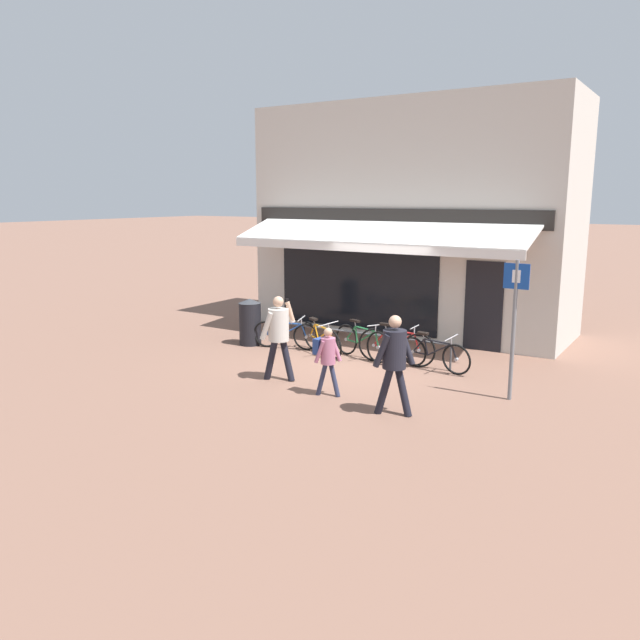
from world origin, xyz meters
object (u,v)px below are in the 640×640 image
pedestrian_second_adult (394,355)px  parking_sign (514,316)px  pedestrian_child (327,353)px  bicycle_orange (321,338)px  bicycle_blue (286,334)px  bicycle_black (434,354)px  litter_bin (250,322)px  bicycle_green (362,342)px  pedestrian_adult (279,329)px  bicycle_red (396,346)px

pedestrian_second_adult → parking_sign: parking_sign is taller
pedestrian_child → bicycle_orange: bearing=130.9°
bicycle_blue → parking_sign: size_ratio=0.65×
pedestrian_child → pedestrian_second_adult: size_ratio=0.75×
bicycle_black → litter_bin: bearing=-168.9°
bicycle_green → pedestrian_child: bearing=-57.4°
litter_bin → bicycle_blue: bearing=5.7°
bicycle_black → pedestrian_child: bearing=-102.4°
pedestrian_child → litter_bin: 4.40m
parking_sign → bicycle_blue: bearing=170.3°
bicycle_orange → bicycle_green: 1.00m
pedestrian_second_adult → bicycle_black: bearing=108.5°
bicycle_orange → bicycle_black: size_ratio=0.95×
litter_bin → parking_sign: bearing=-7.4°
bicycle_black → parking_sign: parking_sign is taller
bicycle_blue → pedestrian_adult: size_ratio=0.96×
bicycle_orange → litter_bin: (-1.96, -0.15, 0.21)m
bicycle_green → litter_bin: bearing=-157.5°
litter_bin → parking_sign: size_ratio=0.46×
bicycle_orange → bicycle_black: bicycle_orange is taller
bicycle_green → bicycle_red: 0.85m
bicycle_red → pedestrian_child: size_ratio=1.39×
bicycle_black → pedestrian_child: pedestrian_child is taller
litter_bin → parking_sign: (6.55, -0.86, 0.95)m
pedestrian_adult → parking_sign: (4.17, 1.22, 0.50)m
bicycle_green → pedestrian_child: 2.80m
bicycle_orange → parking_sign: size_ratio=0.64×
bicycle_green → litter_bin: litter_bin is taller
bicycle_blue → pedestrian_child: 3.70m
bicycle_red → parking_sign: size_ratio=0.71×
bicycle_green → bicycle_black: size_ratio=0.99×
bicycle_orange → parking_sign: parking_sign is taller
bicycle_black → pedestrian_child: (-1.00, -2.60, 0.44)m
pedestrian_child → litter_bin: size_ratio=1.12×
bicycle_blue → bicycle_green: 1.96m
bicycle_blue → bicycle_red: bicycle_red is taller
bicycle_blue → bicycle_green: bearing=-10.0°
bicycle_blue → bicycle_orange: bicycle_orange is taller
pedestrian_child → parking_sign: parking_sign is taller
bicycle_red → pedestrian_adult: size_ratio=1.04×
bicycle_black → bicycle_red: bearing=-173.6°
bicycle_blue → bicycle_black: size_ratio=0.97×
bicycle_black → bicycle_blue: bearing=-169.8°
bicycle_green → bicycle_red: (0.85, -0.03, 0.02)m
bicycle_orange → bicycle_green: bicycle_green is taller
bicycle_red → pedestrian_adult: 2.78m
bicycle_orange → pedestrian_second_adult: (3.19, -2.83, 0.66)m
pedestrian_adult → pedestrian_second_adult: bearing=-4.3°
pedestrian_second_adult → parking_sign: size_ratio=0.68×
bicycle_green → pedestrian_child: size_ratio=1.31×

